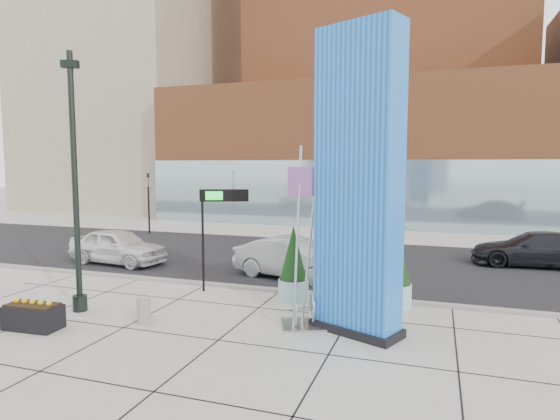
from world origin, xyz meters
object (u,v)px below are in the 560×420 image
(concrete_bollard, at_px, (144,311))
(car_white_west, at_px, (118,247))
(blue_pylon, at_px, (358,188))
(overhead_street_sign, at_px, (218,205))
(lamp_post, at_px, (76,208))
(car_silver_mid, at_px, (293,259))
(public_art_sculpture, at_px, (322,279))

(concrete_bollard, bearing_deg, car_white_west, 132.20)
(blue_pylon, relative_size, overhead_street_sign, 2.22)
(blue_pylon, distance_m, car_white_west, 13.71)
(lamp_post, distance_m, concrete_bollard, 3.98)
(lamp_post, height_order, concrete_bollard, lamp_post)
(overhead_street_sign, distance_m, car_silver_mid, 4.24)
(public_art_sculpture, height_order, concrete_bollard, public_art_sculpture)
(car_white_west, bearing_deg, public_art_sculpture, -109.18)
(car_white_west, bearing_deg, concrete_bollard, -131.80)
(concrete_bollard, xyz_separation_m, overhead_street_sign, (0.64, 3.73, 2.85))
(concrete_bollard, bearing_deg, car_silver_mid, 68.70)
(car_silver_mid, bearing_deg, car_white_west, 103.38)
(overhead_street_sign, bearing_deg, public_art_sculpture, -47.64)
(public_art_sculpture, distance_m, car_white_west, 12.31)
(blue_pylon, distance_m, concrete_bollard, 7.18)
(lamp_post, height_order, car_white_west, lamp_post)
(blue_pylon, height_order, concrete_bollard, blue_pylon)
(lamp_post, xyz_separation_m, public_art_sculpture, (7.67, 1.13, -1.95))
(lamp_post, relative_size, overhead_street_sign, 2.15)
(public_art_sculpture, bearing_deg, overhead_street_sign, 131.41)
(blue_pylon, bearing_deg, lamp_post, -150.61)
(overhead_street_sign, height_order, car_silver_mid, overhead_street_sign)
(car_white_west, height_order, car_silver_mid, car_silver_mid)
(public_art_sculpture, bearing_deg, blue_pylon, -33.93)
(concrete_bollard, relative_size, car_white_west, 0.16)
(public_art_sculpture, xyz_separation_m, overhead_street_sign, (-4.39, 2.23, 1.86))
(blue_pylon, bearing_deg, public_art_sculpture, -168.84)
(blue_pylon, distance_m, car_silver_mid, 7.13)
(overhead_street_sign, bearing_deg, lamp_post, -155.07)
(concrete_bollard, relative_size, overhead_street_sign, 0.20)
(blue_pylon, height_order, lamp_post, blue_pylon)
(overhead_street_sign, relative_size, car_white_west, 0.78)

